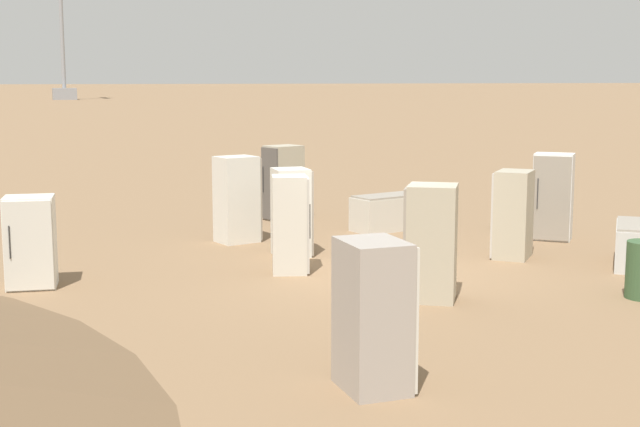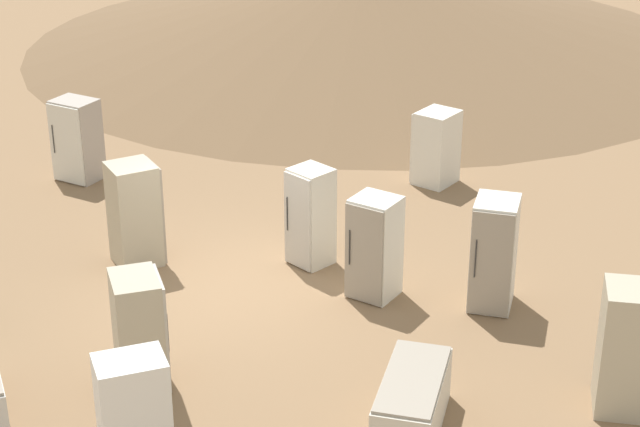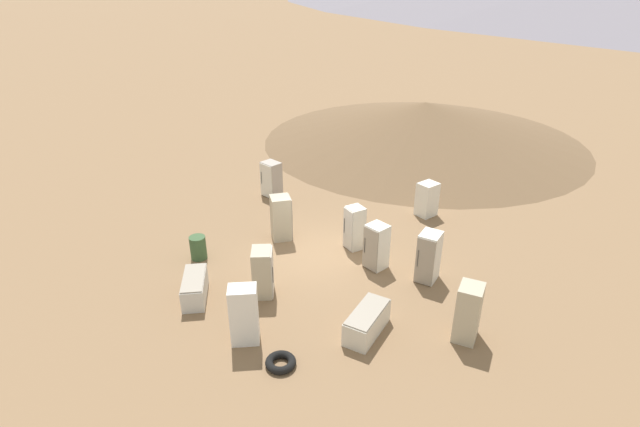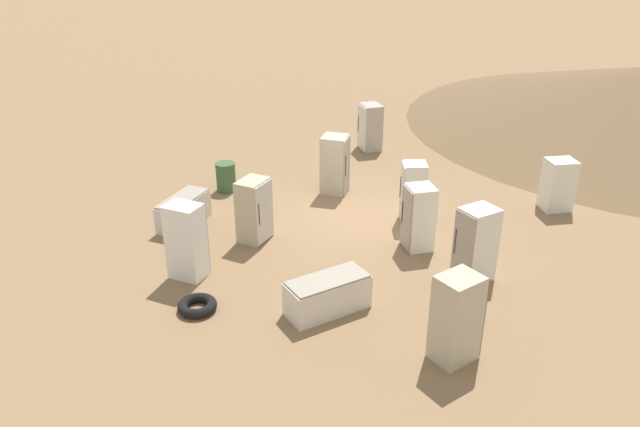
% 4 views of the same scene
% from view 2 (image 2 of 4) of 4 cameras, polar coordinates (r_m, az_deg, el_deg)
% --- Properties ---
extents(ground_plane, '(1000.00, 1000.00, 0.00)m').
position_cam_2_polar(ground_plane, '(16.62, -4.66, -3.91)').
color(ground_plane, '#846647').
extents(dirt_mound, '(18.43, 18.43, 2.28)m').
position_cam_2_polar(dirt_mound, '(29.39, 2.53, 11.08)').
color(dirt_mound, brown).
rests_on(dirt_mound, ground_plane).
extents(discarded_fridge_0, '(0.97, 0.98, 1.69)m').
position_cam_2_polar(discarded_fridge_0, '(17.21, -9.83, -0.03)').
color(discarded_fridge_0, '#B2A88E').
rests_on(discarded_fridge_0, ground_plane).
extents(discarded_fridge_1, '(0.80, 0.68, 1.57)m').
position_cam_2_polar(discarded_fridge_1, '(20.79, -12.84, 3.84)').
color(discarded_fridge_1, '#A89E93').
rests_on(discarded_fridge_1, ground_plane).
extents(discarded_fridge_2, '(1.15, 1.83, 0.75)m').
position_cam_2_polar(discarded_fridge_2, '(13.24, 4.93, -10.07)').
color(discarded_fridge_2, beige).
rests_on(discarded_fridge_2, ground_plane).
extents(discarded_fridge_3, '(0.76, 0.81, 1.42)m').
position_cam_2_polar(discarded_fridge_3, '(20.24, 6.20, 3.53)').
color(discarded_fridge_3, silver).
rests_on(discarded_fridge_3, ground_plane).
extents(discarded_fridge_4, '(0.99, 0.98, 1.58)m').
position_cam_2_polar(discarded_fridge_4, '(14.02, -9.60, -6.24)').
color(discarded_fridge_4, '#B2A88E').
rests_on(discarded_fridge_4, ground_plane).
extents(discarded_fridge_5, '(0.69, 0.67, 1.60)m').
position_cam_2_polar(discarded_fridge_5, '(15.99, 2.91, -1.83)').
color(discarded_fridge_5, silver).
rests_on(discarded_fridge_5, ground_plane).
extents(discarded_fridge_6, '(0.84, 0.95, 1.70)m').
position_cam_2_polar(discarded_fridge_6, '(13.89, 15.93, -6.92)').
color(discarded_fridge_6, '#B2A88E').
rests_on(discarded_fridge_6, ground_plane).
extents(discarded_fridge_7, '(0.79, 0.91, 1.70)m').
position_cam_2_polar(discarded_fridge_7, '(15.88, 9.25, -2.14)').
color(discarded_fridge_7, silver).
rests_on(discarded_fridge_7, ground_plane).
extents(discarded_fridge_8, '(0.94, 0.96, 1.73)m').
position_cam_2_polar(discarded_fridge_8, '(12.14, -9.86, -11.11)').
color(discarded_fridge_8, white).
rests_on(discarded_fridge_8, ground_plane).
extents(discarded_fridge_9, '(0.72, 0.73, 1.62)m').
position_cam_2_polar(discarded_fridge_9, '(16.95, -0.52, -0.17)').
color(discarded_fridge_9, beige).
rests_on(discarded_fridge_9, ground_plane).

